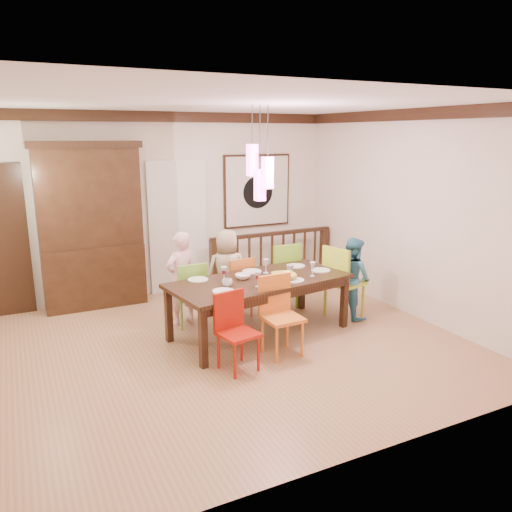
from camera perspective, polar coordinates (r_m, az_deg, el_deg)
name	(u,v)px	position (r m, az deg, el deg)	size (l,w,h in m)	color
floor	(215,348)	(6.25, -4.75, -10.47)	(6.00, 6.00, 0.00)	#A87451
ceiling	(209,102)	(5.71, -5.35, 17.13)	(6.00, 6.00, 0.00)	white
wall_back	(155,206)	(8.16, -11.46, 5.67)	(6.00, 6.00, 0.00)	beige
wall_right	(410,215)	(7.42, 17.18, 4.55)	(5.00, 5.00, 0.00)	beige
crown_molding	(210,110)	(5.70, -5.33, 16.33)	(6.00, 5.00, 0.16)	black
white_doorway	(178,229)	(8.28, -8.92, 3.09)	(0.97, 0.05, 2.22)	silver
painting	(257,191)	(8.73, 0.13, 7.45)	(1.25, 0.06, 1.25)	black
pendant_cluster	(260,172)	(6.16, 0.45, 9.55)	(0.27, 0.21, 1.14)	#FF4CAB
dining_table	(260,285)	(6.43, 0.42, -3.29)	(2.45, 1.38, 0.75)	black
chair_far_left	(190,289)	(6.85, -7.59, -3.73)	(0.43, 0.43, 0.90)	#78C039
chair_far_mid	(236,282)	(7.12, -2.31, -3.01)	(0.44, 0.44, 0.88)	#BF601F
chair_far_right	(281,270)	(7.49, 2.82, -1.61)	(0.46, 0.46, 1.00)	#74B528
chair_near_left	(238,328)	(5.52, -2.05, -8.17)	(0.46, 0.46, 0.87)	#A01609
chair_near_mid	(282,311)	(5.88, 3.04, -6.35)	(0.44, 0.44, 0.94)	orange
chair_end_right	(345,276)	(7.19, 10.14, -2.31)	(0.57, 0.57, 1.04)	#AACB29
china_hutch	(91,226)	(7.79, -18.36, 3.28)	(1.56, 0.46, 2.47)	black
balustrade	(272,258)	(8.49, 1.86, -0.28)	(2.26, 0.13, 0.96)	black
person_far_left	(181,278)	(6.87, -8.53, -2.55)	(0.47, 0.31, 1.30)	#FFC2CF
person_far_mid	(227,273)	(7.15, -3.31, -1.92)	(0.62, 0.40, 1.26)	#B8AA8B
person_end_right	(353,278)	(7.20, 11.01, -2.45)	(0.56, 0.44, 1.16)	teal
serving_bowl	(284,276)	(6.39, 3.20, -2.35)	(0.31, 0.31, 0.08)	gold
small_bowl	(243,277)	(6.40, -1.51, -2.37)	(0.20, 0.20, 0.06)	white
cup_left	(227,283)	(6.09, -3.30, -3.07)	(0.12, 0.12, 0.10)	silver
cup_right	(290,268)	(6.76, 3.92, -1.38)	(0.10, 0.10, 0.09)	silver
plate_far_left	(198,280)	(6.40, -6.65, -2.69)	(0.26, 0.26, 0.01)	white
plate_far_mid	(252,271)	(6.73, -0.47, -1.76)	(0.26, 0.26, 0.01)	white
plate_far_right	(296,266)	(7.03, 4.58, -1.14)	(0.26, 0.26, 0.01)	white
plate_near_left	(223,291)	(5.90, -3.77, -4.03)	(0.26, 0.26, 0.01)	white
plate_near_mid	(294,280)	(6.34, 4.36, -2.77)	(0.26, 0.26, 0.01)	white
plate_end_right	(321,270)	(6.84, 7.42, -1.63)	(0.26, 0.26, 0.01)	white
wine_glass_a	(224,274)	(6.29, -3.67, -2.09)	(0.08, 0.08, 0.19)	#590C19
wine_glass_b	(266,266)	(6.66, 1.14, -1.16)	(0.08, 0.08, 0.19)	silver
wine_glass_c	(258,279)	(6.06, 0.23, -2.67)	(0.08, 0.08, 0.19)	#590C19
wine_glass_d	(313,269)	(6.55, 6.49, -1.50)	(0.08, 0.08, 0.19)	silver
napkin	(275,287)	(6.07, 2.17, -3.52)	(0.18, 0.14, 0.01)	#D83359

